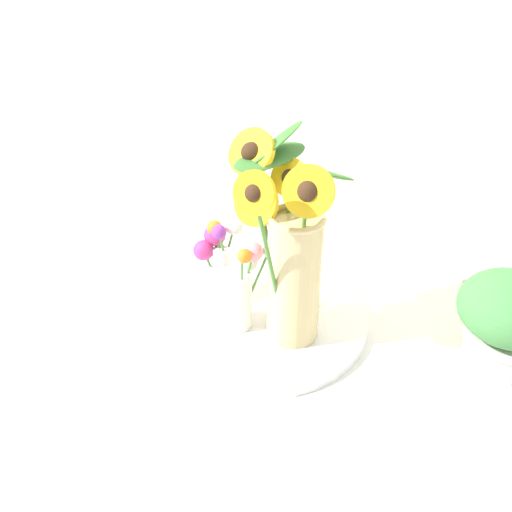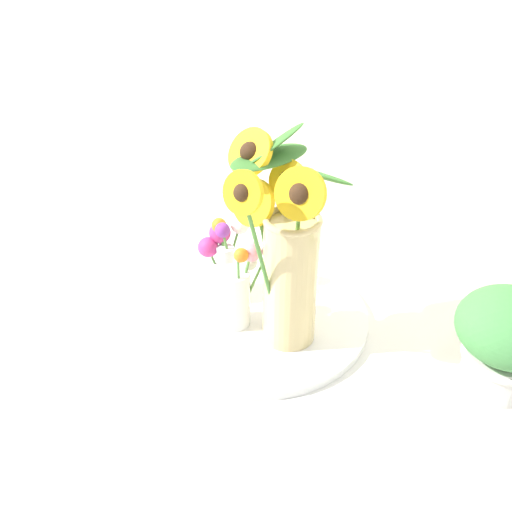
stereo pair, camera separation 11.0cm
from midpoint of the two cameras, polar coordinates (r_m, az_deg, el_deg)
ground_plane at (r=1.14m, az=-2.77°, el=-8.10°), size 6.00×6.00×0.00m
serving_tray at (r=1.18m, az=-2.68°, el=-5.86°), size 0.44×0.44×0.02m
mason_jar_sunflowers at (r=1.03m, az=0.24°, el=0.16°), size 0.22×0.22×0.40m
vase_small_center at (r=1.10m, az=-4.37°, el=-3.26°), size 0.09×0.09×0.18m
vase_bulb_right at (r=1.19m, az=-6.06°, el=-0.91°), size 0.09×0.10×0.17m
potted_plant at (r=1.09m, az=20.26°, el=-5.70°), size 0.18×0.18×0.18m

